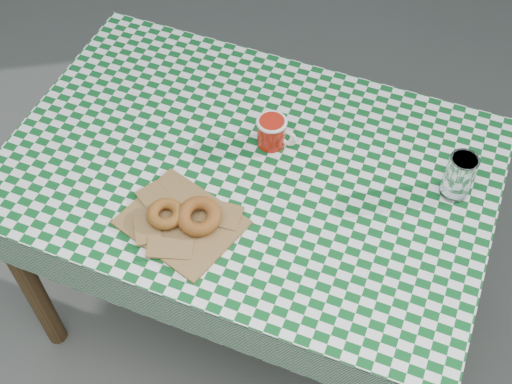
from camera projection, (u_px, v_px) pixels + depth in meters
ground at (220, 304)px, 2.31m from camera, size 60.00×60.00×0.00m
table at (249, 246)px, 2.01m from camera, size 1.23×0.82×0.75m
tablecloth at (248, 166)px, 1.71m from camera, size 1.25×0.84×0.01m
paper_bag at (181, 222)px, 1.59m from camera, size 0.31×0.28×0.01m
bagel_front at (165, 214)px, 1.58m from camera, size 0.10×0.10×0.03m
bagel_back at (199, 216)px, 1.57m from camera, size 0.12×0.12×0.03m
coffee_mug at (271, 132)px, 1.72m from camera, size 0.16×0.16×0.08m
drinking_glass at (459, 176)px, 1.60m from camera, size 0.07×0.07×0.13m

